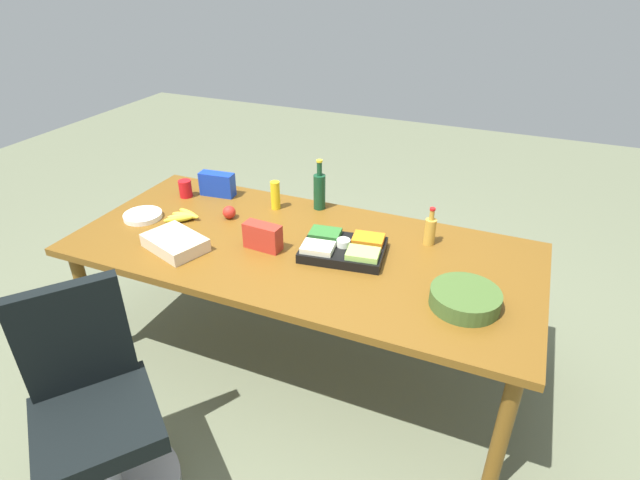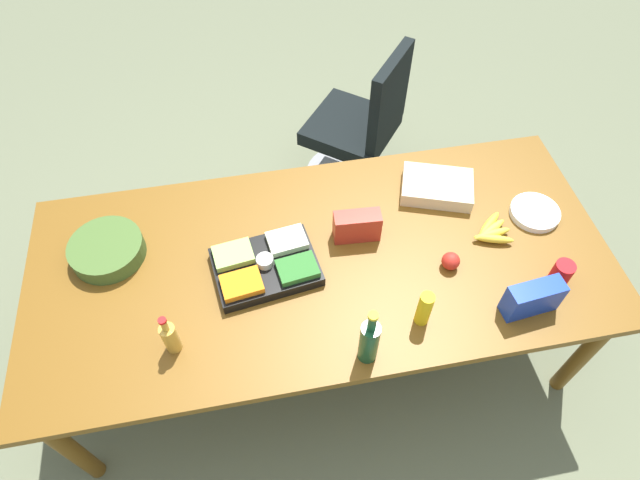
% 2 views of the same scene
% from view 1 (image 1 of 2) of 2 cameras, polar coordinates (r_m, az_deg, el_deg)
% --- Properties ---
extents(ground_plane, '(10.00, 10.00, 0.00)m').
position_cam_1_polar(ground_plane, '(3.14, -1.94, -12.86)').
color(ground_plane, '#656B51').
extents(conference_table, '(2.46, 1.10, 0.77)m').
position_cam_1_polar(conference_table, '(2.71, -2.19, -1.88)').
color(conference_table, brown).
rests_on(conference_table, ground).
extents(office_chair, '(0.67, 0.67, 1.00)m').
position_cam_1_polar(office_chair, '(2.46, -23.79, -18.54)').
color(office_chair, gray).
rests_on(office_chair, ground).
extents(chip_bag_red, '(0.20, 0.09, 0.14)m').
position_cam_1_polar(chip_bag_red, '(2.64, -6.50, 0.39)').
color(chip_bag_red, '#B72E21').
rests_on(chip_bag_red, conference_table).
extents(red_solo_cup, '(0.10, 0.10, 0.11)m').
position_cam_1_polar(red_solo_cup, '(3.32, -14.98, 5.63)').
color(red_solo_cup, red).
rests_on(red_solo_cup, conference_table).
extents(apple_red, '(0.09, 0.09, 0.08)m').
position_cam_1_polar(apple_red, '(2.99, -10.23, 3.11)').
color(apple_red, red).
rests_on(apple_red, conference_table).
extents(salad_bowl, '(0.31, 0.31, 0.08)m').
position_cam_1_polar(salad_bowl, '(2.31, 16.08, -6.37)').
color(salad_bowl, '#405E28').
rests_on(salad_bowl, conference_table).
extents(veggie_tray, '(0.46, 0.36, 0.09)m').
position_cam_1_polar(veggie_tray, '(2.59, 2.65, -0.92)').
color(veggie_tray, black).
rests_on(veggie_tray, conference_table).
extents(wine_bottle, '(0.08, 0.08, 0.31)m').
position_cam_1_polar(wine_bottle, '(3.03, -0.06, 5.66)').
color(wine_bottle, '#134326').
rests_on(wine_bottle, conference_table).
extents(sheet_cake, '(0.37, 0.31, 0.07)m').
position_cam_1_polar(sheet_cake, '(2.75, -16.06, -0.29)').
color(sheet_cake, beige).
rests_on(sheet_cake, conference_table).
extents(chip_bag_blue, '(0.23, 0.10, 0.15)m').
position_cam_1_polar(chip_bag_blue, '(3.29, -11.53, 6.19)').
color(chip_bag_blue, '#1436AC').
rests_on(chip_bag_blue, conference_table).
extents(dressing_bottle, '(0.06, 0.06, 0.21)m').
position_cam_1_polar(dressing_bottle, '(2.73, 12.33, 1.08)').
color(dressing_bottle, gold).
rests_on(dressing_bottle, conference_table).
extents(mustard_bottle, '(0.07, 0.07, 0.17)m').
position_cam_1_polar(mustard_bottle, '(3.05, -5.07, 5.07)').
color(mustard_bottle, yellow).
rests_on(mustard_bottle, conference_table).
extents(banana_bunch, '(0.18, 0.19, 0.04)m').
position_cam_1_polar(banana_bunch, '(3.04, -15.15, 2.62)').
color(banana_bunch, yellow).
rests_on(banana_bunch, conference_table).
extents(paper_plate_stack, '(0.24, 0.24, 0.03)m').
position_cam_1_polar(paper_plate_stack, '(3.13, -19.39, 2.61)').
color(paper_plate_stack, white).
rests_on(paper_plate_stack, conference_table).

